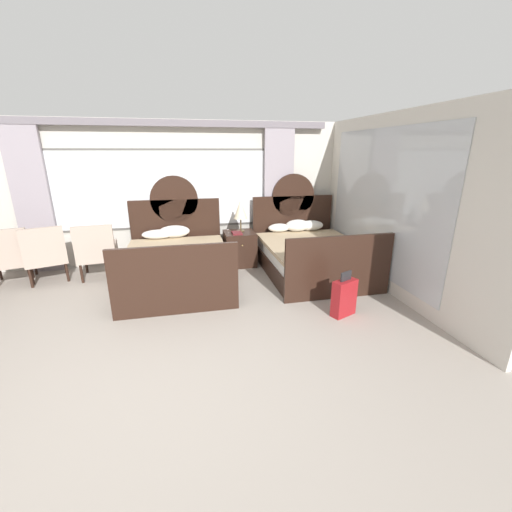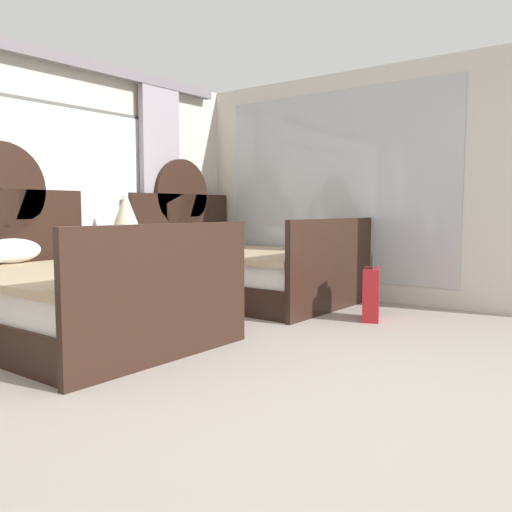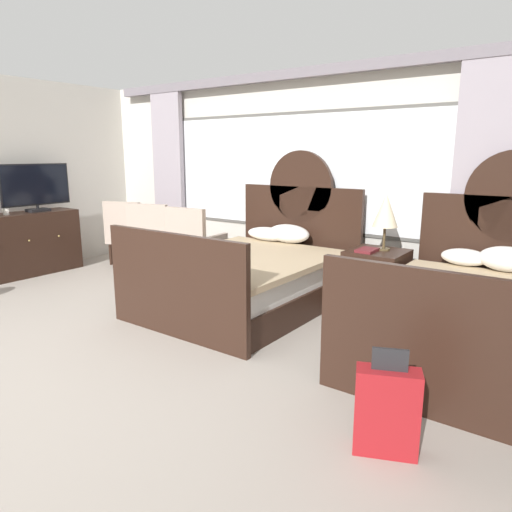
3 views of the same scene
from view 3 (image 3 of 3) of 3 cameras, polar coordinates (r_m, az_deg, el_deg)
name	(u,v)px [view 3 (image 3 of 3)]	position (r m, az deg, el deg)	size (l,w,h in m)	color
ground_plane	(16,392)	(3.87, -27.27, -14.57)	(24.00, 24.00, 0.00)	#9E9389
wall_back_window	(296,174)	(6.14, 4.92, 9.93)	(6.86, 0.22, 2.70)	beige
bed_near_window	(250,275)	(5.19, -0.70, -2.34)	(1.69, 2.27, 1.71)	black
bed_near_mirror	(482,318)	(4.29, 25.91, -6.81)	(1.69, 2.27, 1.71)	black
nightstand_between_beds	(376,280)	(5.22, 14.46, -2.87)	(0.58, 0.61, 0.65)	black
table_lamp_on_nightstand	(386,211)	(5.13, 15.60, 5.37)	(0.27, 0.27, 0.61)	brown
book_on_nightstand	(367,250)	(5.07, 13.44, 0.69)	(0.18, 0.26, 0.03)	maroon
dresser_minibar	(20,245)	(7.23, -26.91, 1.24)	(0.51, 1.58, 0.87)	black
tv_flatscreen	(36,187)	(7.25, -25.35, 7.64)	(0.20, 0.98, 0.66)	black
cup_on_dresser	(6,212)	(7.06, -28.27, 4.80)	(0.11, 0.08, 0.08)	white
armchair_by_window_left	(194,241)	(6.40, -7.62, 1.80)	(0.69, 0.69, 0.98)	#B29E8E
armchair_by_window_centre	(154,235)	(6.98, -12.40, 2.49)	(0.80, 0.80, 0.98)	#B29E8E
armchair_by_window_right	(130,232)	(7.37, -15.14, 2.88)	(0.76, 0.76, 0.98)	#B29E8E
suitcase_on_floor	(387,411)	(2.85, 15.69, -17.80)	(0.39, 0.28, 0.63)	maroon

